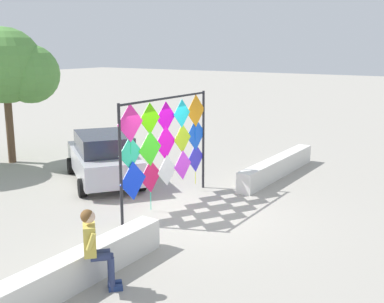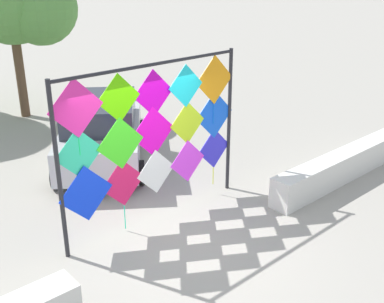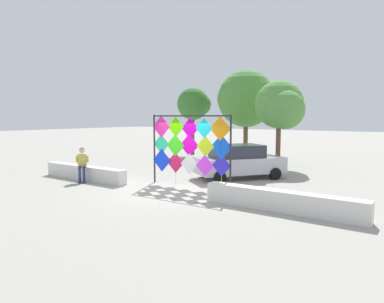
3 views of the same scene
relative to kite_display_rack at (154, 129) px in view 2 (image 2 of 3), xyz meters
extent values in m
plane|color=#9E998E|center=(-0.27, -0.99, -1.69)|extent=(120.00, 120.00, 0.00)
cube|color=silver|center=(4.19, -1.29, -1.39)|extent=(4.79, 0.44, 0.60)
cylinder|color=#232328|center=(-1.77, -0.01, -0.28)|extent=(0.07, 0.07, 2.82)
cylinder|color=#232328|center=(1.80, 0.01, -0.28)|extent=(0.07, 0.07, 2.82)
cylinder|color=#232328|center=(0.01, 0.00, 1.09)|extent=(3.58, 0.08, 0.06)
cube|color=#1039F4|center=(-1.37, -0.03, -0.73)|extent=(0.94, 0.02, 0.94)
cube|color=#E01958|center=(-0.68, 0.00, -0.77)|extent=(0.84, 0.02, 0.84)
cylinder|color=#16E5A4|center=(-0.68, 0.01, -1.42)|extent=(0.02, 0.02, 0.45)
cube|color=white|center=(0.00, -0.01, -0.77)|extent=(0.81, 0.02, 0.81)
cube|color=#E53AF9|center=(0.72, -0.01, -0.78)|extent=(0.81, 0.02, 0.81)
cube|color=#2E28D6|center=(1.42, 0.03, -0.73)|extent=(0.80, 0.02, 0.80)
cylinder|color=yellow|center=(1.42, 0.04, -1.31)|extent=(0.02, 0.02, 0.36)
cube|color=#2BD09A|center=(-1.41, 0.00, -0.06)|extent=(0.81, 0.02, 0.81)
cube|color=#3DE820|center=(-0.68, -0.01, -0.08)|extent=(0.88, 0.02, 0.88)
cylinder|color=#C716E5|center=(-0.68, 0.00, -0.66)|extent=(0.02, 0.02, 0.29)
cube|color=#F70ACA|center=(-0.02, 0.02, -0.05)|extent=(0.89, 0.02, 0.89)
cube|color=#BBE31D|center=(0.74, 0.00, -0.05)|extent=(0.79, 0.02, 0.79)
cylinder|color=#4116E5|center=(0.74, 0.01, -0.58)|extent=(0.02, 0.02, 0.26)
cube|color=blue|center=(1.41, 0.02, -0.05)|extent=(0.92, 0.02, 0.92)
cube|color=#EC2798|center=(-1.39, -0.01, 0.65)|extent=(0.90, 0.02, 0.90)
cylinder|color=#16E56F|center=(-1.39, 0.00, 0.06)|extent=(0.02, 0.02, 0.28)
cube|color=#59DD06|center=(-0.66, 0.00, 0.66)|extent=(0.79, 0.02, 0.79)
cube|color=#CD06BF|center=(0.02, 0.02, 0.61)|extent=(0.80, 0.02, 0.80)
cube|color=#17D6E5|center=(0.69, -0.01, 0.63)|extent=(0.75, 0.02, 0.75)
cube|color=orange|center=(1.38, -0.01, 0.62)|extent=(0.90, 0.02, 0.90)
cylinder|color=blue|center=(1.38, 0.00, -0.02)|extent=(0.02, 0.02, 0.39)
cube|color=#B7B7BC|center=(0.69, 2.89, -1.08)|extent=(3.64, 4.10, 0.69)
cube|color=#282D38|center=(0.61, 2.78, -0.46)|extent=(2.46, 2.61, 0.55)
cylinder|color=black|center=(0.81, 4.44, -1.43)|extent=(0.47, 0.54, 0.52)
cylinder|color=black|center=(2.14, 3.46, -1.43)|extent=(0.47, 0.54, 0.52)
cylinder|color=black|center=(-0.76, 2.32, -1.43)|extent=(0.47, 0.54, 0.52)
cylinder|color=black|center=(0.58, 1.34, -1.43)|extent=(0.47, 0.54, 0.52)
cylinder|color=brown|center=(0.75, 7.36, -0.38)|extent=(0.26, 0.26, 2.62)
sphere|color=#569342|center=(1.12, 6.96, 1.35)|extent=(1.73, 1.73, 1.73)
sphere|color=#569342|center=(0.42, 7.08, 1.56)|extent=(1.75, 1.75, 1.75)
sphere|color=#569342|center=(1.31, 6.77, 1.42)|extent=(2.03, 2.03, 2.03)
camera|label=1|loc=(-9.71, -7.14, 2.37)|focal=45.10mm
camera|label=2|loc=(-4.46, -5.98, 2.62)|focal=44.20mm
camera|label=3|loc=(7.73, -10.86, 1.06)|focal=32.41mm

